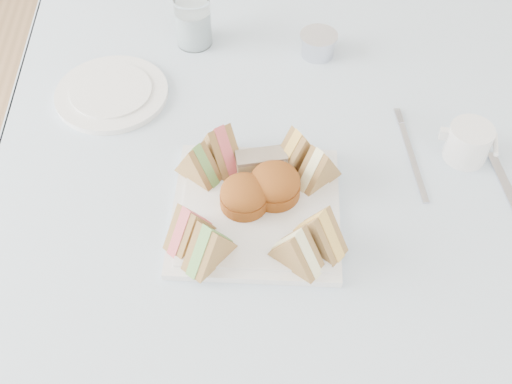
{
  "coord_description": "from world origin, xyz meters",
  "views": [
    {
      "loc": [
        -0.12,
        -0.68,
        1.52
      ],
      "look_at": [
        -0.09,
        -0.08,
        0.8
      ],
      "focal_mm": 45.0,
      "sensor_mm": 36.0,
      "label": 1
    }
  ],
  "objects_px": {
    "table": "(296,292)",
    "water_glass": "(193,21)",
    "creamer_jug": "(468,143)",
    "serving_plate": "(256,210)"
  },
  "relations": [
    {
      "from": "table",
      "to": "water_glass",
      "type": "xyz_separation_m",
      "value": [
        -0.19,
        0.34,
        0.43
      ]
    },
    {
      "from": "water_glass",
      "to": "creamer_jug",
      "type": "height_order",
      "value": "water_glass"
    },
    {
      "from": "serving_plate",
      "to": "table",
      "type": "bearing_deg",
      "value": 48.49
    },
    {
      "from": "table",
      "to": "serving_plate",
      "type": "bearing_deg",
      "value": -137.09
    },
    {
      "from": "creamer_jug",
      "to": "serving_plate",
      "type": "bearing_deg",
      "value": -149.34
    },
    {
      "from": "serving_plate",
      "to": "water_glass",
      "type": "distance_m",
      "value": 0.44
    },
    {
      "from": "table",
      "to": "serving_plate",
      "type": "xyz_separation_m",
      "value": [
        -0.09,
        -0.08,
        0.38
      ]
    },
    {
      "from": "table",
      "to": "water_glass",
      "type": "distance_m",
      "value": 0.58
    },
    {
      "from": "table",
      "to": "creamer_jug",
      "type": "xyz_separation_m",
      "value": [
        0.26,
        0.02,
        0.41
      ]
    },
    {
      "from": "serving_plate",
      "to": "creamer_jug",
      "type": "relative_size",
      "value": 3.58
    }
  ]
}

